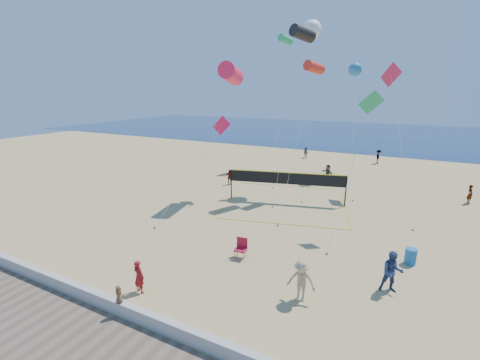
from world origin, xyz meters
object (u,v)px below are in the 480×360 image
at_px(trash_barrel, 411,256).
at_px(camp_chair, 241,247).
at_px(volleyball_net, 287,182).
at_px(woman, 139,277).

bearing_deg(trash_barrel, camp_chair, -157.47).
xyz_separation_m(camp_chair, volleyball_net, (-0.81, 9.63, 1.09)).
bearing_deg(woman, volleyball_net, -90.23).
bearing_deg(camp_chair, woman, -125.46).
xyz_separation_m(trash_barrel, volleyball_net, (-8.94, 6.25, 1.29)).
relative_size(woman, volleyball_net, 0.14).
bearing_deg(volleyball_net, camp_chair, -99.37).
bearing_deg(woman, trash_barrel, -135.68).
xyz_separation_m(camp_chair, trash_barrel, (8.14, 3.38, -0.20)).
height_order(trash_barrel, volleyball_net, volleyball_net).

